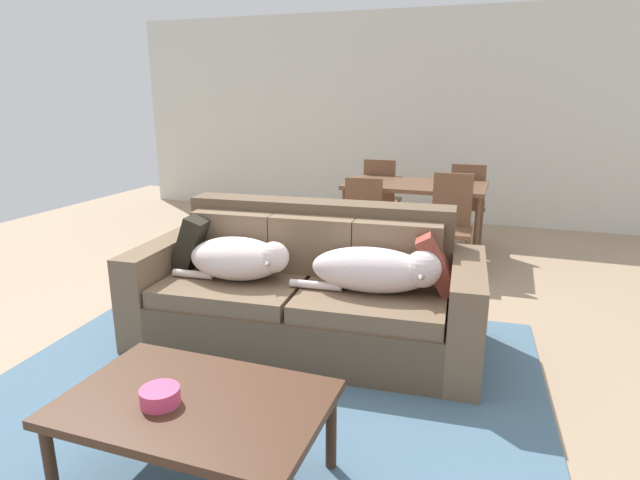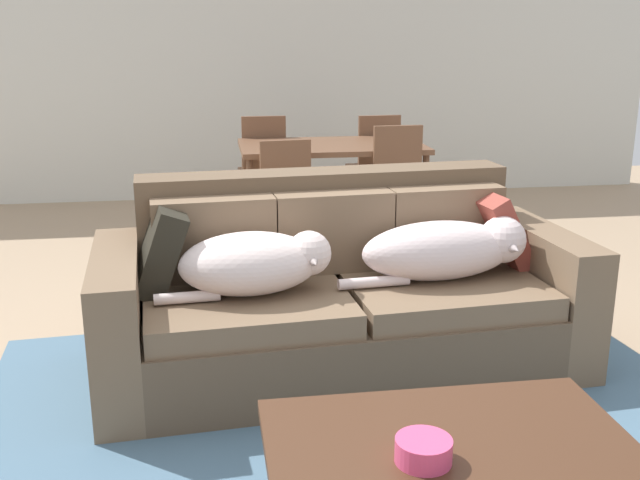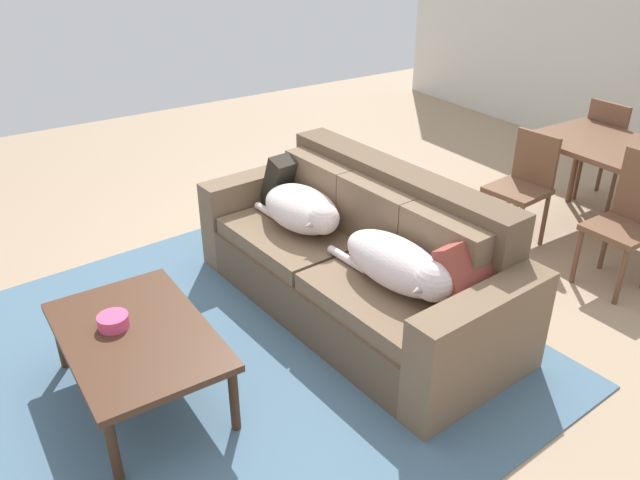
% 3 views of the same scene
% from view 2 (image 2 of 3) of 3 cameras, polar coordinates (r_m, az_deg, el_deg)
% --- Properties ---
extents(ground_plane, '(10.00, 10.00, 0.00)m').
position_cam_2_polar(ground_plane, '(3.79, 0.20, -9.31)').
color(ground_plane, tan).
extents(back_partition, '(8.00, 0.12, 2.70)m').
position_cam_2_polar(back_partition, '(7.41, -4.66, 13.75)').
color(back_partition, silver).
rests_on(back_partition, ground).
extents(area_rug, '(3.41, 3.40, 0.01)m').
position_cam_2_polar(area_rug, '(2.96, 4.87, -17.06)').
color(area_rug, slate).
rests_on(area_rug, ground).
extents(couch, '(2.36, 1.14, 0.93)m').
position_cam_2_polar(couch, '(3.65, 1.43, -4.41)').
color(couch, brown).
rests_on(couch, ground).
extents(dog_on_left_cushion, '(0.80, 0.44, 0.28)m').
position_cam_2_polar(dog_on_left_cushion, '(3.35, -4.95, -1.74)').
color(dog_on_left_cushion, silver).
rests_on(dog_on_left_cushion, couch).
extents(dog_on_right_cushion, '(0.94, 0.38, 0.29)m').
position_cam_2_polar(dog_on_right_cushion, '(3.59, 9.82, -0.70)').
color(dog_on_right_cushion, silver).
rests_on(dog_on_right_cushion, couch).
extents(throw_pillow_by_left_arm, '(0.31, 0.43, 0.42)m').
position_cam_2_polar(throw_pillow_by_left_arm, '(3.50, -12.27, -0.65)').
color(throw_pillow_by_left_arm, black).
rests_on(throw_pillow_by_left_arm, couch).
extents(throw_pillow_by_right_arm, '(0.32, 0.42, 0.40)m').
position_cam_2_polar(throw_pillow_by_right_arm, '(3.90, 13.40, 0.88)').
color(throw_pillow_by_right_arm, brown).
rests_on(throw_pillow_by_right_arm, couch).
extents(coffee_table, '(1.10, 0.71, 0.43)m').
position_cam_2_polar(coffee_table, '(2.32, 10.08, -16.13)').
color(coffee_table, '#4A2C1B').
rests_on(coffee_table, ground).
extents(bowl_on_coffee_table, '(0.16, 0.16, 0.07)m').
position_cam_2_polar(bowl_on_coffee_table, '(2.18, 7.97, -15.75)').
color(bowl_on_coffee_table, '#EA4C7F').
rests_on(bowl_on_coffee_table, coffee_table).
extents(dining_table, '(1.40, 0.82, 0.77)m').
position_cam_2_polar(dining_table, '(5.76, 0.88, 6.69)').
color(dining_table, brown).
rests_on(dining_table, ground).
extents(dining_chair_near_left, '(0.44, 0.44, 0.88)m').
position_cam_2_polar(dining_chair_near_left, '(5.12, -2.40, 3.32)').
color(dining_chair_near_left, brown).
rests_on(dining_chair_near_left, ground).
extents(dining_chair_near_right, '(0.41, 0.41, 0.95)m').
position_cam_2_polar(dining_chair_near_right, '(5.37, 6.23, 4.03)').
color(dining_chair_near_right, brown).
rests_on(dining_chair_near_right, ground).
extents(dining_chair_far_left, '(0.41, 0.41, 0.94)m').
position_cam_2_polar(dining_chair_far_left, '(6.27, -4.39, 5.73)').
color(dining_chair_far_left, brown).
rests_on(dining_chair_far_left, ground).
extents(dining_chair_far_right, '(0.42, 0.42, 0.93)m').
position_cam_2_polar(dining_chair_far_right, '(6.43, 4.28, 5.97)').
color(dining_chair_far_right, brown).
rests_on(dining_chair_far_right, ground).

